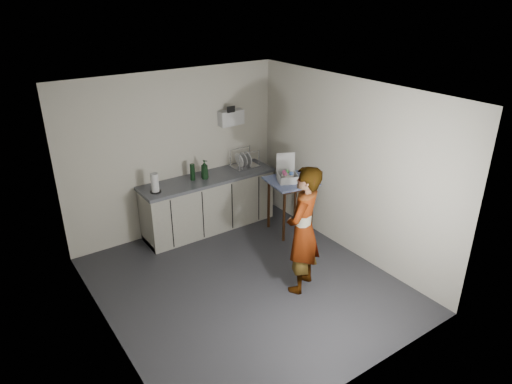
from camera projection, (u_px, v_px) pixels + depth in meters
ground at (246, 284)px, 6.20m from camera, size 4.00×4.00×0.00m
wall_back at (175, 154)px, 7.16m from camera, size 3.60×0.02×2.60m
wall_right at (348, 168)px, 6.60m from camera, size 0.02×4.00×2.60m
wall_left at (102, 239)px, 4.74m from camera, size 0.02×4.00×2.60m
ceiling at (244, 94)px, 5.14m from camera, size 3.60×4.00×0.01m
kitchen_counter at (209, 204)px, 7.51m from camera, size 2.24×0.62×0.91m
wall_shelf at (231, 118)px, 7.45m from camera, size 0.42×0.18×0.37m
side_table at (291, 187)px, 7.27m from camera, size 0.79×0.79×0.90m
standing_man at (303, 230)px, 5.81m from camera, size 0.76×0.67×1.73m
soap_bottle at (205, 170)px, 7.19m from camera, size 0.16×0.16×0.31m
soda_can at (206, 173)px, 7.28m from camera, size 0.07×0.07×0.14m
dark_bottle at (192, 172)px, 7.16m from camera, size 0.08×0.08×0.26m
paper_towel at (155, 183)px, 6.73m from camera, size 0.17×0.17×0.30m
dish_rack at (244, 163)px, 7.71m from camera, size 0.43×0.33×0.30m
bakery_box at (287, 175)px, 7.17m from camera, size 0.40×0.41×0.42m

